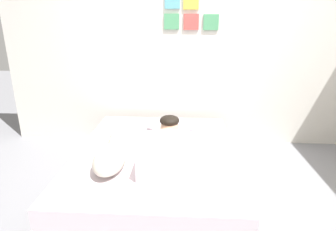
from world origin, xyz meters
The scene contains 8 objects.
ground_plane centered at (0.00, 0.00, 0.00)m, with size 13.42×13.42×0.00m, color gray.
back_wall centered at (0.00, 1.35, 1.25)m, with size 4.71×0.12×2.50m.
bed centered at (-0.33, 0.16, 0.19)m, with size 1.52×1.96×0.39m.
pillow centered at (-0.21, 0.67, 0.44)m, with size 0.52×0.32×0.11m, color silver.
person_lying centered at (-0.21, 0.03, 0.50)m, with size 0.43×0.92×0.27m.
dog centered at (-0.66, -0.20, 0.49)m, with size 0.26×0.57×0.21m.
coffee_cup centered at (-0.16, 0.50, 0.43)m, with size 0.12×0.09×0.07m.
cell_phone centered at (-0.11, -0.08, 0.39)m, with size 0.07×0.14×0.01m, color black.
Camera 1 is at (-0.07, -2.27, 1.55)m, focal length 30.22 mm.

